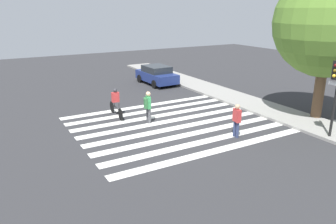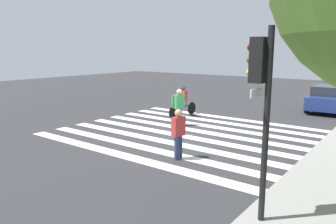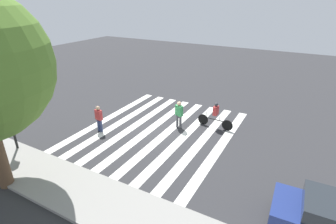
{
  "view_description": "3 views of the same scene",
  "coord_description": "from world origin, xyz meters",
  "px_view_note": "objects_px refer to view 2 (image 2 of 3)",
  "views": [
    {
      "loc": [
        14.04,
        -8.28,
        5.87
      ],
      "look_at": [
        0.55,
        -0.59,
        0.93
      ],
      "focal_mm": 35.0,
      "sensor_mm": 36.0,
      "label": 1
    },
    {
      "loc": [
        11.28,
        7.54,
        3.45
      ],
      "look_at": [
        0.76,
        -0.39,
        0.97
      ],
      "focal_mm": 35.0,
      "sensor_mm": 36.0,
      "label": 2
    },
    {
      "loc": [
        -7.21,
        11.92,
        7.41
      ],
      "look_at": [
        -0.38,
        -0.49,
        1.13
      ],
      "focal_mm": 28.0,
      "sensor_mm": 36.0,
      "label": 3
    }
  ],
  "objects_px": {
    "pedestrian_child_with_backpack": "(178,104)",
    "cyclist_near_curb": "(183,100)",
    "pedestrian_adult_blue_shirt": "(178,131)",
    "traffic_light": "(261,90)",
    "car_parked_far_curb": "(330,98)"
  },
  "relations": [
    {
      "from": "pedestrian_child_with_backpack",
      "to": "cyclist_near_curb",
      "type": "xyz_separation_m",
      "value": [
        -1.93,
        -1.07,
        -0.14
      ]
    },
    {
      "from": "pedestrian_child_with_backpack",
      "to": "cyclist_near_curb",
      "type": "bearing_deg",
      "value": -133.69
    },
    {
      "from": "pedestrian_adult_blue_shirt",
      "to": "pedestrian_child_with_backpack",
      "type": "relative_size",
      "value": 0.95
    },
    {
      "from": "traffic_light",
      "to": "pedestrian_child_with_backpack",
      "type": "distance_m",
      "value": 9.02
    },
    {
      "from": "pedestrian_child_with_backpack",
      "to": "car_parked_far_curb",
      "type": "relative_size",
      "value": 0.42
    },
    {
      "from": "pedestrian_adult_blue_shirt",
      "to": "cyclist_near_curb",
      "type": "distance_m",
      "value": 6.94
    },
    {
      "from": "pedestrian_adult_blue_shirt",
      "to": "car_parked_far_curb",
      "type": "distance_m",
      "value": 12.19
    },
    {
      "from": "pedestrian_adult_blue_shirt",
      "to": "pedestrian_child_with_backpack",
      "type": "xyz_separation_m",
      "value": [
        -3.88,
        -2.74,
        0.08
      ]
    },
    {
      "from": "pedestrian_child_with_backpack",
      "to": "cyclist_near_curb",
      "type": "height_order",
      "value": "pedestrian_child_with_backpack"
    },
    {
      "from": "traffic_light",
      "to": "pedestrian_adult_blue_shirt",
      "type": "xyz_separation_m",
      "value": [
        -2.36,
        -3.54,
        -1.8
      ]
    },
    {
      "from": "pedestrian_adult_blue_shirt",
      "to": "traffic_light",
      "type": "bearing_deg",
      "value": 65.37
    },
    {
      "from": "pedestrian_adult_blue_shirt",
      "to": "car_parked_far_curb",
      "type": "bearing_deg",
      "value": 179.21
    },
    {
      "from": "pedestrian_child_with_backpack",
      "to": "car_parked_far_curb",
      "type": "distance_m",
      "value": 9.45
    },
    {
      "from": "pedestrian_child_with_backpack",
      "to": "pedestrian_adult_blue_shirt",
      "type": "bearing_deg",
      "value": 52.55
    },
    {
      "from": "pedestrian_adult_blue_shirt",
      "to": "pedestrian_child_with_backpack",
      "type": "distance_m",
      "value": 4.75
    }
  ]
}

